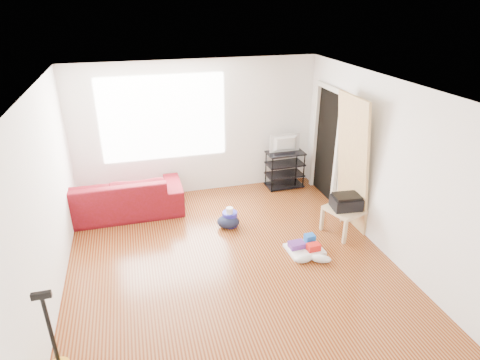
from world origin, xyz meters
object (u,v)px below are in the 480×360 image
object	(u,v)px
sofa	(115,214)
bucket	(230,225)
cleaning_tray	(305,246)
backpack	(228,227)
tv_stand	(285,169)
side_table	(345,212)

from	to	relation	value
sofa	bucket	bearing A→B (deg)	153.88
cleaning_tray	backpack	bearing A→B (deg)	135.56
sofa	bucket	size ratio (longest dim) A/B	9.55
tv_stand	sofa	bearing A→B (deg)	-176.68
backpack	tv_stand	bearing A→B (deg)	60.41
bucket	cleaning_tray	distance (m)	1.35
sofa	backpack	xyz separation A→B (m)	(1.81, -0.96, 0.00)
side_table	tv_stand	bearing A→B (deg)	99.17
sofa	cleaning_tray	world-z (taller)	sofa
side_table	bucket	bearing A→B (deg)	158.34
sofa	tv_stand	xyz separation A→B (m)	(3.26, 0.27, 0.37)
bucket	backpack	world-z (taller)	bucket
cleaning_tray	backpack	xyz separation A→B (m)	(-0.96, 0.94, -0.06)
tv_stand	cleaning_tray	size ratio (longest dim) A/B	1.34
tv_stand	bucket	bearing A→B (deg)	-141.62
tv_stand	backpack	world-z (taller)	tv_stand
sofa	tv_stand	bearing A→B (deg)	-175.27
cleaning_tray	backpack	distance (m)	1.34
sofa	bucket	world-z (taller)	sofa
bucket	backpack	distance (m)	0.06
side_table	sofa	bearing A→B (deg)	155.98
cleaning_tray	sofa	bearing A→B (deg)	145.59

